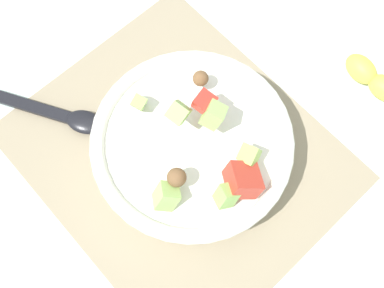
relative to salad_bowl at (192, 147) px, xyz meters
The scene contains 4 objects.
ground_plane 0.05m from the salad_bowl, 32.94° to the left, with size 2.40×2.40×0.00m, color silver.
placemat 0.05m from the salad_bowl, 32.94° to the left, with size 0.44×0.37×0.01m, color gray.
salad_bowl is the anchor object (origin of this frame).
serving_spoon 0.21m from the salad_bowl, 29.46° to the left, with size 0.18×0.12×0.01m.
Camera 1 is at (-0.17, 0.13, 0.62)m, focal length 42.06 mm.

